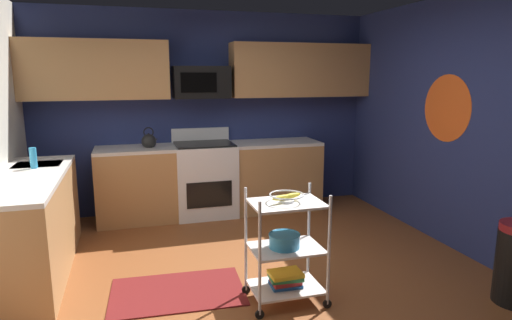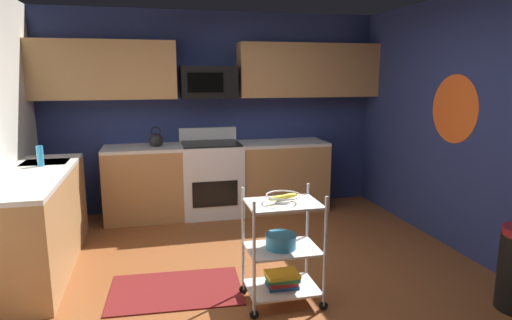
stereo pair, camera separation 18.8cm
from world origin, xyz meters
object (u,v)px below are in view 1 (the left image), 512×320
oven_range (205,178)px  fruit_bowl (287,196)px  microwave (201,82)px  kettle (149,141)px  dish_soap_bottle (33,158)px  book_stack (286,279)px  mixing_bowl_large (284,240)px  rolling_cart (286,248)px

oven_range → fruit_bowl: 2.45m
microwave → fruit_bowl: (0.24, -2.51, -0.82)m
oven_range → fruit_bowl: oven_range is taller
fruit_bowl → kettle: 2.58m
dish_soap_bottle → book_stack: bearing=-35.4°
book_stack → kettle: 2.70m
fruit_bowl → oven_range: bearing=95.6°
fruit_bowl → dish_soap_bottle: 2.50m
mixing_bowl_large → kettle: bearing=110.6°
rolling_cart → book_stack: size_ratio=3.39×
book_stack → dish_soap_bottle: dish_soap_bottle is taller
microwave → book_stack: bearing=-84.6°
oven_range → kettle: bearing=-179.7°
rolling_cart → fruit_bowl: size_ratio=3.36×
fruit_bowl → dish_soap_bottle: size_ratio=1.36×
kettle → fruit_bowl: bearing=-69.1°
mixing_bowl_large → fruit_bowl: bearing=0.0°
microwave → fruit_bowl: microwave is taller
oven_range → rolling_cart: (0.24, -2.41, -0.02)m
mixing_bowl_large → rolling_cart: bearing=0.0°
book_stack → dish_soap_bottle: bearing=144.6°
mixing_bowl_large → dish_soap_bottle: 2.53m
oven_range → book_stack: (0.24, -2.41, -0.29)m
microwave → fruit_bowl: bearing=-84.6°
book_stack → dish_soap_bottle: size_ratio=1.35×
oven_range → fruit_bowl: (0.24, -2.41, 0.40)m
rolling_cart → book_stack: bearing=0.0°
kettle → dish_soap_bottle: size_ratio=1.32×
oven_range → book_stack: oven_range is taller
microwave → mixing_bowl_large: size_ratio=2.78×
oven_range → rolling_cart: size_ratio=1.20×
microwave → book_stack: 2.94m
mixing_bowl_large → kettle: size_ratio=0.95×
rolling_cart → book_stack: rolling_cart is taller
oven_range → microwave: 1.23m
mixing_bowl_large → book_stack: 0.33m
mixing_bowl_large → dish_soap_bottle: dish_soap_bottle is taller
dish_soap_bottle → oven_range: bearing=28.3°
microwave → kettle: bearing=-170.9°
rolling_cart → mixing_bowl_large: size_ratio=3.63×
fruit_bowl → dish_soap_bottle: dish_soap_bottle is taller
microwave → book_stack: size_ratio=2.59×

